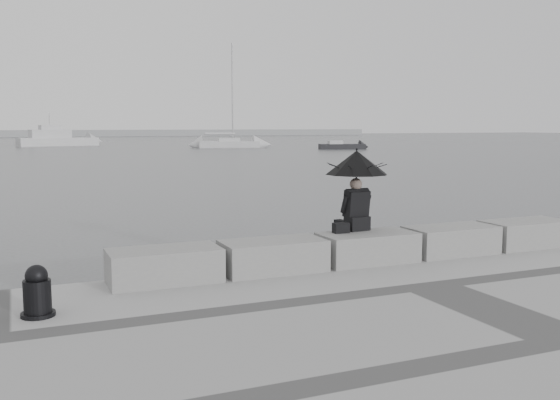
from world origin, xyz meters
name	(u,v)px	position (x,y,z in m)	size (l,w,h in m)	color
ground	(353,285)	(0.00, 0.00, 0.00)	(360.00, 360.00, 0.00)	#414346
stone_block_far_left	(164,266)	(-3.40, -0.45, 0.75)	(1.60, 0.80, 0.50)	slate
stone_block_left	(273,256)	(-1.70, -0.45, 0.75)	(1.60, 0.80, 0.50)	slate
stone_block_centre	(368,248)	(0.00, -0.45, 0.75)	(1.60, 0.80, 0.50)	slate
stone_block_right	(451,240)	(1.70, -0.45, 0.75)	(1.60, 0.80, 0.50)	slate
stone_block_far_right	(524,234)	(3.40, -0.45, 0.75)	(1.60, 0.80, 0.50)	slate
seated_person	(357,173)	(-0.03, -0.11, 1.98)	(1.06, 1.06, 1.39)	black
bag	(341,228)	(-0.41, -0.28, 1.08)	(0.26, 0.15, 0.17)	black
mooring_bollard	(37,295)	(-5.15, -1.47, 0.77)	(0.40, 0.40, 0.63)	black
distant_landmass	(0,133)	(-8.14, 154.51, 0.90)	(180.00, 8.00, 2.80)	gray
sailboat_right	(229,143)	(19.52, 65.13, 0.53)	(7.84, 4.02, 12.90)	silver
motor_cruiser	(58,139)	(0.26, 80.03, 0.89)	(10.65, 5.07, 4.50)	silver
small_motorboat	(342,146)	(30.06, 55.13, 0.32)	(5.57, 2.90, 1.10)	black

